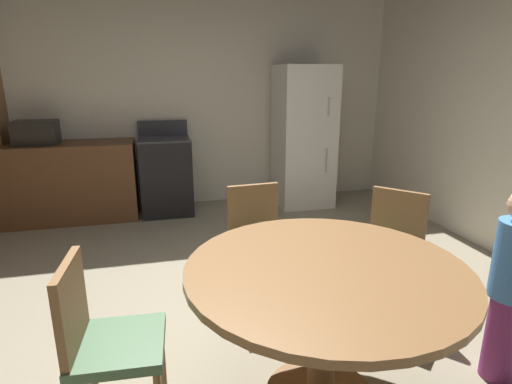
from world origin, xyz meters
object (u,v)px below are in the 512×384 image
at_px(dining_table, 325,294).
at_px(chair_west, 103,337).
at_px(microwave, 36,132).
at_px(person_child, 512,283).
at_px(chair_north, 258,238).
at_px(refrigerator, 303,137).
at_px(chair_northeast, 391,245).
at_px(oven_range, 166,175).

xyz_separation_m(dining_table, chair_west, (-1.03, 0.07, -0.11)).
height_order(microwave, person_child, microwave).
distance_m(chair_north, person_child, 1.56).
distance_m(microwave, dining_table, 3.91).
xyz_separation_m(microwave, chair_north, (1.94, -2.29, -0.53)).
bearing_deg(refrigerator, chair_northeast, -96.75).
xyz_separation_m(oven_range, refrigerator, (1.74, -0.05, 0.41)).
bearing_deg(oven_range, chair_north, -75.94).
height_order(chair_northeast, person_child, person_child).
height_order(chair_north, person_child, person_child).
xyz_separation_m(chair_west, person_child, (2.05, -0.15, 0.08)).
bearing_deg(chair_west, microwave, 110.57).
bearing_deg(dining_table, chair_west, 176.27).
bearing_deg(dining_table, oven_range, 101.04).
bearing_deg(chair_north, microwave, -143.77).
bearing_deg(chair_northeast, oven_range, -102.40).
bearing_deg(chair_northeast, chair_north, -63.34).
bearing_deg(chair_northeast, microwave, -84.15).
bearing_deg(chair_northeast, dining_table, 0.00).
xyz_separation_m(microwave, dining_table, (2.02, -3.32, -0.42)).
relative_size(dining_table, chair_northeast, 1.55).
bearing_deg(chair_north, chair_northeast, 63.34).
bearing_deg(chair_north, dining_table, 0.00).
distance_m(refrigerator, chair_west, 3.86).
bearing_deg(microwave, chair_west, -73.16).
distance_m(chair_west, person_child, 2.06).
bearing_deg(chair_west, refrigerator, 60.18).
xyz_separation_m(microwave, chair_northeast, (2.80, -2.64, -0.53)).
relative_size(dining_table, person_child, 1.24).
bearing_deg(chair_north, refrigerator, 148.36).
distance_m(microwave, person_child, 4.58).
bearing_deg(microwave, chair_northeast, -43.34).
relative_size(microwave, dining_table, 0.33).
height_order(oven_range, chair_northeast, oven_range).
bearing_deg(chair_north, oven_range, -170.06).
distance_m(chair_west, chair_northeast, 1.92).
xyz_separation_m(oven_range, dining_table, (0.65, -3.32, 0.14)).
bearing_deg(oven_range, microwave, -179.85).
xyz_separation_m(dining_table, chair_north, (-0.07, 1.03, -0.11)).
distance_m(refrigerator, microwave, 3.11).
relative_size(dining_table, chair_west, 1.55).
relative_size(oven_range, dining_table, 0.82).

